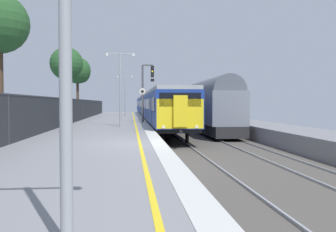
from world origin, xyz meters
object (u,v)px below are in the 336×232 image
at_px(platform_lamp_far, 125,92).
at_px(background_tree_left, 67,65).
at_px(freight_train_adjacent_track, 182,104).
at_px(platform_lamp_mid, 120,82).
at_px(signal_gantry, 146,86).
at_px(speed_limit_sign, 142,101).
at_px(background_tree_right, 78,72).
at_px(commuter_train_at_platform, 151,106).

relative_size(platform_lamp_far, background_tree_left, 0.65).
xyz_separation_m(freight_train_adjacent_track, platform_lamp_mid, (-7.52, -23.74, 1.55)).
height_order(platform_lamp_mid, platform_lamp_far, platform_lamp_far).
bearing_deg(signal_gantry, speed_limit_sign, -100.00).
bearing_deg(platform_lamp_mid, background_tree_right, 103.23).
height_order(platform_lamp_mid, background_tree_left, background_tree_left).
bearing_deg(background_tree_right, platform_lamp_far, -38.65).
bearing_deg(platform_lamp_far, commuter_train_at_platform, 42.62).
bearing_deg(speed_limit_sign, platform_lamp_far, 95.46).
distance_m(freight_train_adjacent_track, background_tree_right, 15.16).
relative_size(commuter_train_at_platform, background_tree_right, 7.72).
relative_size(speed_limit_sign, platform_lamp_far, 0.56).
height_order(commuter_train_at_platform, speed_limit_sign, commuter_train_at_platform).
distance_m(platform_lamp_far, background_tree_right, 8.78).
distance_m(commuter_train_at_platform, platform_lamp_far, 5.11).
bearing_deg(platform_lamp_mid, signal_gantry, 73.73).
bearing_deg(freight_train_adjacent_track, background_tree_right, 164.97).
height_order(signal_gantry, platform_lamp_far, platform_lamp_far).
height_order(commuter_train_at_platform, platform_lamp_far, platform_lamp_far).
xyz_separation_m(commuter_train_at_platform, background_tree_left, (-9.97, -7.80, 4.65)).
height_order(freight_train_adjacent_track, platform_lamp_far, platform_lamp_far).
distance_m(freight_train_adjacent_track, speed_limit_sign, 19.75).
bearing_deg(commuter_train_at_platform, signal_gantry, -94.54).
xyz_separation_m(background_tree_left, background_tree_right, (-0.01, 9.73, 0.09)).
bearing_deg(background_tree_right, freight_train_adjacent_track, -15.03).
xyz_separation_m(freight_train_adjacent_track, background_tree_left, (-13.97, -5.98, 4.40)).
xyz_separation_m(commuter_train_at_platform, signal_gantry, (-1.47, -18.57, 1.86)).
bearing_deg(background_tree_left, freight_train_adjacent_track, 23.17).
xyz_separation_m(speed_limit_sign, background_tree_left, (-8.12, 12.88, 4.08)).
height_order(background_tree_left, background_tree_right, background_tree_right).
height_order(commuter_train_at_platform, background_tree_left, background_tree_left).
height_order(speed_limit_sign, platform_lamp_far, platform_lamp_far).
relative_size(commuter_train_at_platform, platform_lamp_mid, 12.02).
bearing_deg(platform_lamp_mid, freight_train_adjacent_track, 72.43).
xyz_separation_m(platform_lamp_mid, platform_lamp_far, (0.00, 22.33, 0.02)).
xyz_separation_m(platform_lamp_mid, background_tree_right, (-6.47, 27.50, 2.94)).
bearing_deg(commuter_train_at_platform, background_tree_right, 169.02).
bearing_deg(commuter_train_at_platform, platform_lamp_far, -137.38).
distance_m(platform_lamp_mid, background_tree_left, 19.11).
bearing_deg(background_tree_right, platform_lamp_mid, -76.77).
height_order(platform_lamp_mid, background_tree_right, background_tree_right).
distance_m(signal_gantry, platform_lamp_mid, 7.28).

